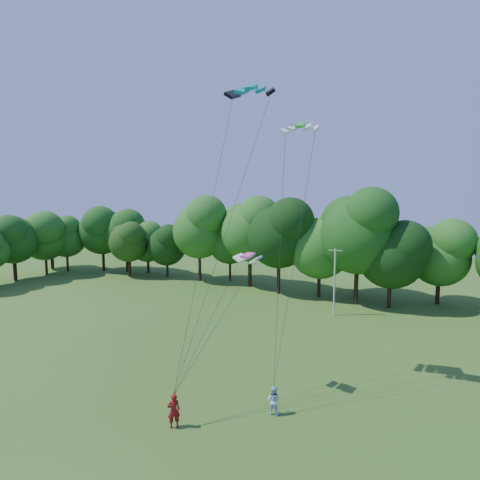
% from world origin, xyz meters
% --- Properties ---
extents(ground, '(160.00, 160.00, 0.00)m').
position_xyz_m(ground, '(0.00, 0.00, 0.00)').
color(ground, '#305818').
rests_on(ground, ground).
extents(utility_pole, '(1.45, 0.18, 7.23)m').
position_xyz_m(utility_pole, '(5.81, 27.99, 3.74)').
color(utility_pole, '#AEADA5').
rests_on(utility_pole, ground).
extents(kite_flyer_left, '(0.83, 0.82, 1.93)m').
position_xyz_m(kite_flyer_left, '(1.67, 4.25, 0.96)').
color(kite_flyer_left, maroon).
rests_on(kite_flyer_left, ground).
extents(kite_flyer_right, '(0.84, 0.67, 1.66)m').
position_xyz_m(kite_flyer_right, '(6.19, 7.76, 0.83)').
color(kite_flyer_right, '#AFD2F3').
rests_on(kite_flyer_right, ground).
extents(kite_teal, '(3.35, 1.92, 0.74)m').
position_xyz_m(kite_teal, '(3.09, 11.60, 19.72)').
color(kite_teal, '#048F92').
rests_on(kite_teal, ground).
extents(kite_green, '(2.48, 1.31, 0.54)m').
position_xyz_m(kite_green, '(6.33, 11.90, 17.10)').
color(kite_green, '#20D520').
rests_on(kite_green, ground).
extents(kite_pink, '(1.92, 1.22, 0.29)m').
position_xyz_m(kite_pink, '(3.72, 9.63, 8.92)').
color(kite_pink, '#ED419B').
rests_on(kite_pink, ground).
extents(tree_back_west, '(6.77, 6.77, 9.85)m').
position_xyz_m(tree_back_west, '(-27.97, 34.70, 6.15)').
color(tree_back_west, '#352015').
rests_on(tree_back_west, ground).
extents(tree_back_center, '(8.75, 8.75, 12.73)m').
position_xyz_m(tree_back_center, '(6.82, 37.63, 7.95)').
color(tree_back_center, black).
rests_on(tree_back_center, ground).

